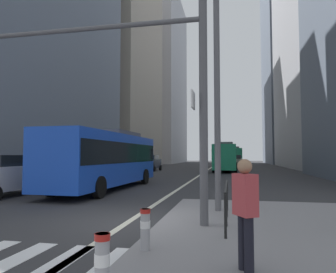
% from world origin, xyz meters
% --- Properties ---
extents(ground_plane, '(160.00, 160.00, 0.00)m').
position_xyz_m(ground_plane, '(0.00, 20.00, 0.00)').
color(ground_plane, '#303033').
extents(lane_centre_line, '(0.20, 80.00, 0.01)m').
position_xyz_m(lane_centre_line, '(0.00, 30.00, 0.01)').
color(lane_centre_line, beige).
rests_on(lane_centre_line, ground).
extents(office_tower_left_mid, '(11.18, 20.21, 37.15)m').
position_xyz_m(office_tower_left_mid, '(-16.00, 41.45, 18.58)').
color(office_tower_left_mid, gray).
rests_on(office_tower_left_mid, ground).
extents(office_tower_left_far, '(13.07, 24.44, 42.71)m').
position_xyz_m(office_tower_left_far, '(-16.00, 68.47, 21.35)').
color(office_tower_left_far, '#9E9EA3').
rests_on(office_tower_left_far, ground).
extents(office_tower_right_far, '(11.42, 19.27, 50.15)m').
position_xyz_m(office_tower_right_far, '(17.00, 66.21, 25.08)').
color(office_tower_right_far, slate).
rests_on(office_tower_right_far, ground).
extents(city_bus_blue_oncoming, '(2.88, 10.91, 3.40)m').
position_xyz_m(city_bus_blue_oncoming, '(-3.99, 7.95, 1.84)').
color(city_bus_blue_oncoming, blue).
rests_on(city_bus_blue_oncoming, ground).
extents(sedan_white_oncoming, '(2.10, 4.33, 1.94)m').
position_xyz_m(sedan_white_oncoming, '(-7.61, 4.17, 0.99)').
color(sedan_white_oncoming, silver).
rests_on(sedan_white_oncoming, ground).
extents(city_bus_red_receding, '(2.87, 11.76, 3.40)m').
position_xyz_m(city_bus_red_receding, '(2.37, 29.72, 1.84)').
color(city_bus_red_receding, '#198456').
rests_on(city_bus_red_receding, ground).
extents(city_bus_red_distant, '(2.85, 11.63, 3.40)m').
position_xyz_m(city_bus_red_distant, '(3.47, 48.57, 1.84)').
color(city_bus_red_distant, '#198456').
rests_on(city_bus_red_distant, ground).
extents(car_oncoming_mid, '(2.13, 4.30, 1.94)m').
position_xyz_m(car_oncoming_mid, '(-6.78, 28.42, 0.99)').
color(car_oncoming_mid, '#232838').
rests_on(car_oncoming_mid, ground).
extents(car_receding_near, '(2.21, 4.58, 1.94)m').
position_xyz_m(car_receding_near, '(3.77, 38.82, 0.99)').
color(car_receding_near, '#B2A899').
rests_on(car_receding_near, ground).
extents(traffic_signal_gantry, '(6.94, 0.65, 6.00)m').
position_xyz_m(traffic_signal_gantry, '(-0.10, -0.64, 4.15)').
color(traffic_signal_gantry, '#515156').
rests_on(traffic_signal_gantry, median_island).
extents(street_lamp_post, '(5.50, 0.32, 8.00)m').
position_xyz_m(street_lamp_post, '(2.52, 1.58, 5.28)').
color(street_lamp_post, '#56565B').
rests_on(street_lamp_post, median_island).
extents(bollard_front, '(0.20, 0.20, 0.82)m').
position_xyz_m(bollard_front, '(1.36, -5.00, 0.61)').
color(bollard_front, '#99999E').
rests_on(bollard_front, median_island).
extents(bollard_left, '(0.20, 0.20, 0.77)m').
position_xyz_m(bollard_left, '(1.32, -2.90, 0.58)').
color(bollard_left, '#99999E').
rests_on(bollard_left, median_island).
extents(pedestrian_railing, '(0.06, 3.54, 0.98)m').
position_xyz_m(pedestrian_railing, '(2.80, -0.04, 0.85)').
color(pedestrian_railing, black).
rests_on(pedestrian_railing, median_island).
extents(pedestrian_walking, '(0.40, 0.45, 1.73)m').
position_xyz_m(pedestrian_walking, '(3.14, -3.61, 1.11)').
color(pedestrian_walking, black).
rests_on(pedestrian_walking, median_island).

